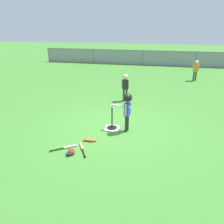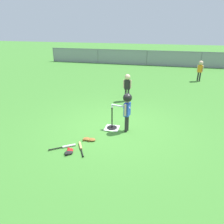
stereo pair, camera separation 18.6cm
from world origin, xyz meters
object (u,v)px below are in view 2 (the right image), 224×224
object	(u,v)px
fielder_deep_center	(200,68)
spare_bat_silver	(66,146)
glove_near_bats	(70,151)
fielder_deep_left	(127,84)
spare_bat_wood	(81,147)
glove_tossed_aside	(87,139)
baseball_on_tee	(112,107)
batter_child	(127,105)
glove_by_plate	(69,153)
glove_outfield_drop	(92,140)
batting_tee	(112,125)

from	to	relation	value
fielder_deep_center	spare_bat_silver	bearing A→B (deg)	-117.80
glove_near_bats	spare_bat_silver	bearing A→B (deg)	135.54
spare_bat_silver	fielder_deep_left	bearing A→B (deg)	76.80
spare_bat_wood	glove_tossed_aside	xyz separation A→B (m)	(0.01, 0.43, 0.01)
baseball_on_tee	batter_child	distance (m)	0.51
glove_tossed_aside	fielder_deep_center	bearing A→B (deg)	63.01
spare_bat_wood	glove_by_plate	world-z (taller)	glove_by_plate
glove_outfield_drop	glove_near_bats	bearing A→B (deg)	-118.78
batter_child	fielder_deep_center	xyz separation A→B (m)	(2.96, 6.98, -0.12)
batting_tee	glove_by_plate	size ratio (longest dim) A/B	2.53
baseball_on_tee	spare_bat_silver	size ratio (longest dim) A/B	0.12
baseball_on_tee	glove_by_plate	world-z (taller)	baseball_on_tee
fielder_deep_left	batter_child	bearing A→B (deg)	-80.54
spare_bat_wood	glove_tossed_aside	distance (m)	0.44
fielder_deep_left	glove_outfield_drop	size ratio (longest dim) A/B	5.18
batter_child	fielder_deep_left	bearing A→B (deg)	99.46
glove_tossed_aside	glove_near_bats	bearing A→B (deg)	-107.94
fielder_deep_center	glove_tossed_aside	world-z (taller)	fielder_deep_center
batter_child	spare_bat_wood	distance (m)	1.81
batter_child	fielder_deep_center	world-z (taller)	batter_child
glove_by_plate	batting_tee	bearing A→B (deg)	66.34
glove_tossed_aside	baseball_on_tee	bearing A→B (deg)	59.89
batter_child	glove_near_bats	xyz separation A→B (m)	(-1.22, -1.48, -0.83)
batter_child	glove_near_bats	world-z (taller)	batter_child
fielder_deep_center	spare_bat_silver	xyz separation A→B (m)	(-4.36, -8.28, -0.72)
fielder_deep_left	glove_outfield_drop	distance (m)	3.64
baseball_on_tee	glove_near_bats	distance (m)	1.87
spare_bat_silver	batter_child	bearing A→B (deg)	42.75
batting_tee	fielder_deep_left	distance (m)	2.72
spare_bat_silver	glove_near_bats	size ratio (longest dim) A/B	2.79
fielder_deep_left	glove_near_bats	world-z (taller)	fielder_deep_left
spare_bat_silver	spare_bat_wood	xyz separation A→B (m)	(0.39, 0.06, 0.00)
fielder_deep_center	glove_by_plate	xyz separation A→B (m)	(-4.17, -8.55, -0.71)
glove_near_bats	spare_bat_wood	bearing A→B (deg)	48.86
batter_child	fielder_deep_left	distance (m)	2.78
glove_near_bats	glove_tossed_aside	world-z (taller)	same
fielder_deep_center	glove_tossed_aside	distance (m)	8.76
batter_child	glove_tossed_aside	distance (m)	1.53
spare_bat_wood	baseball_on_tee	bearing A→B (deg)	68.19
fielder_deep_left	spare_bat_wood	xyz separation A→B (m)	(-0.56, -3.98, -0.72)
batting_tee	batter_child	size ratio (longest dim) A/B	0.56
fielder_deep_center	glove_near_bats	distance (m)	9.46
spare_bat_silver	glove_by_plate	size ratio (longest dim) A/B	2.27
batter_child	spare_bat_silver	size ratio (longest dim) A/B	1.98
baseball_on_tee	glove_outfield_drop	bearing A→B (deg)	-112.47
fielder_deep_center	spare_bat_wood	xyz separation A→B (m)	(-3.97, -8.22, -0.72)
fielder_deep_center	glove_near_bats	size ratio (longest dim) A/B	5.27
fielder_deep_center	glove_near_bats	bearing A→B (deg)	-116.31
batting_tee	batter_child	world-z (taller)	batter_child
glove_tossed_aside	glove_outfield_drop	xyz separation A→B (m)	(0.15, -0.00, 0.00)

